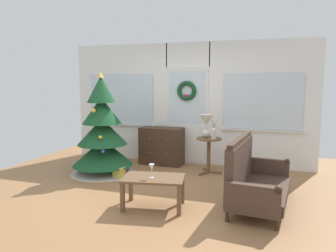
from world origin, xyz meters
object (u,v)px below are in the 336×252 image
Objects in this scene: side_table at (209,148)px; table_lamp at (206,123)px; gift_box at (119,172)px; settee_sofa at (253,179)px; christmas_tree at (102,136)px; flower_vase at (214,133)px; dresser_cabinet at (162,146)px; wine_glass at (152,168)px; coffee_table at (153,182)px.

side_table is 0.49m from table_lamp.
table_lamp is 1.87m from gift_box.
settee_sofa reaches higher than side_table.
table_lamp is at bearing 18.43° from christmas_tree.
settee_sofa is at bearing -59.71° from flower_vase.
side_table is (1.94, 0.59, -0.23)m from christmas_tree.
dresser_cabinet is 2.45m from wine_glass.
side_table is 3.49× the size of wine_glass.
table_lamp is at bearing 147.99° from flower_vase.
wine_glass is at bearing -105.38° from flower_vase.
christmas_tree is 10.09× the size of gift_box.
settee_sofa reaches higher than gift_box.
wine_glass is (0.65, -2.36, 0.19)m from dresser_cabinet.
christmas_tree is 2.00m from table_lamp.
christmas_tree is 2.11m from flower_vase.
wine_glass is (-0.42, -1.96, 0.09)m from side_table.
flower_vase is (0.16, -0.10, -0.17)m from table_lamp.
settee_sofa is 4.46× the size of flower_vase.
dresser_cabinet is 1.00× the size of coffee_table.
flower_vase is (2.04, 0.53, 0.09)m from christmas_tree.
coffee_table is at bearing 80.55° from wine_glass.
flower_vase is 1.79× the size of wine_glass.
dresser_cabinet is 2.66m from settee_sofa.
wine_glass is (-1.31, -0.56, 0.20)m from settee_sofa.
table_lamp is at bearing 123.21° from settee_sofa.
side_table is 0.75× the size of coffee_table.
table_lamp reaches higher than dresser_cabinet.
settee_sofa is at bearing 21.62° from coffee_table.
dresser_cabinet is 1.22m from table_lamp.
flower_vase is (0.10, -0.06, 0.31)m from side_table.
flower_vase reaches higher than side_table.
settee_sofa is at bearing -14.70° from gift_box.
dresser_cabinet is 1.15m from side_table.
christmas_tree reaches higher than flower_vase.
dresser_cabinet is 1.28m from gift_box.
settee_sofa is 8.01× the size of wine_glass.
gift_box is at bearing -150.60° from table_lamp.
dresser_cabinet is at bearing 48.69° from christmas_tree.
side_table reaches higher than coffee_table.
dresser_cabinet is at bearing 160.93° from table_lamp.
gift_box is (-1.61, -0.71, -0.70)m from flower_vase.
christmas_tree is at bearing 138.82° from coffee_table.
christmas_tree is at bearing -165.54° from flower_vase.
settee_sofa is at bearing -57.77° from side_table.
table_lamp is 0.25m from flower_vase.
christmas_tree reaches higher than table_lamp.
table_lamp is 1.26× the size of flower_vase.
christmas_tree is 1.34m from dresser_cabinet.
flower_vase reaches higher than coffee_table.
coffee_table is at bearing -41.18° from christmas_tree.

